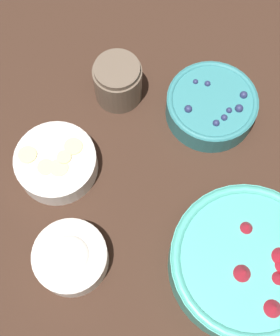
% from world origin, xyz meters
% --- Properties ---
extents(ground_plane, '(4.00, 4.00, 0.00)m').
position_xyz_m(ground_plane, '(0.00, 0.00, 0.00)').
color(ground_plane, '#382319').
extents(bowl_strawberries, '(0.25, 0.25, 0.09)m').
position_xyz_m(bowl_strawberries, '(-0.15, 0.01, 0.04)').
color(bowl_strawberries, '#47AD9E').
rests_on(bowl_strawberries, ground_plane).
extents(bowl_blueberries, '(0.17, 0.17, 0.06)m').
position_xyz_m(bowl_blueberries, '(0.09, -0.17, 0.03)').
color(bowl_blueberries, teal).
rests_on(bowl_blueberries, ground_plane).
extents(bowl_bananas, '(0.14, 0.14, 0.05)m').
position_xyz_m(bowl_bananas, '(0.20, 0.11, 0.03)').
color(bowl_bananas, white).
rests_on(bowl_bananas, ground_plane).
extents(bowl_cream, '(0.12, 0.12, 0.06)m').
position_xyz_m(bowl_cream, '(0.06, 0.21, 0.03)').
color(bowl_cream, white).
rests_on(bowl_cream, ground_plane).
extents(jar_chocolate, '(0.09, 0.09, 0.09)m').
position_xyz_m(jar_chocolate, '(0.24, -0.07, 0.04)').
color(jar_chocolate, brown).
rests_on(jar_chocolate, ground_plane).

